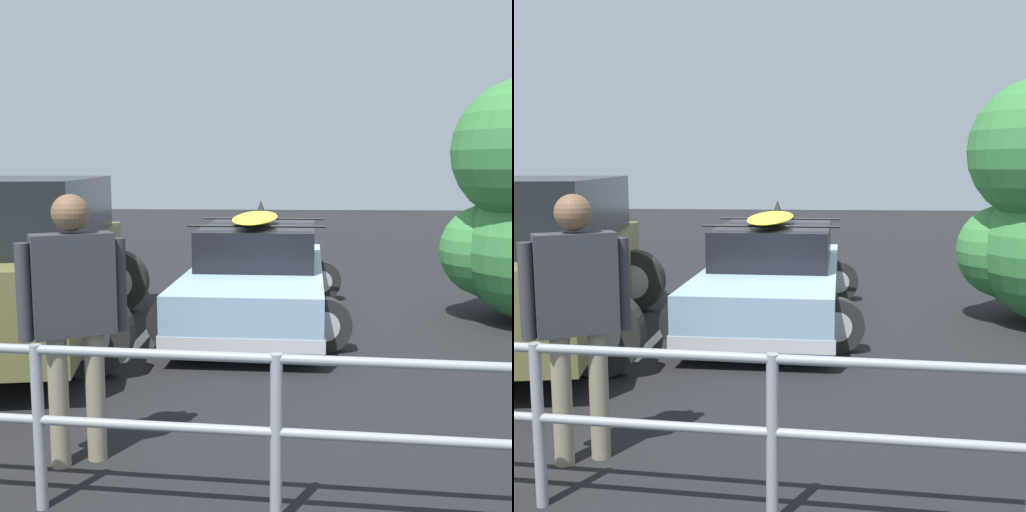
% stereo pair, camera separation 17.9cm
% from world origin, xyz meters
% --- Properties ---
extents(ground_plane, '(44.00, 44.00, 0.02)m').
position_xyz_m(ground_plane, '(0.00, 0.00, -0.01)').
color(ground_plane, black).
rests_on(ground_plane, ground).
extents(parking_stripe, '(0.12, 3.90, 0.00)m').
position_xyz_m(parking_stripe, '(1.75, 0.16, 0.00)').
color(parking_stripe, silver).
rests_on(parking_stripe, ground).
extents(sedan_car, '(2.36, 4.51, 1.54)m').
position_xyz_m(sedan_car, '(0.41, 0.12, 0.60)').
color(sedan_car, '#8CADC6').
rests_on(sedan_car, ground).
extents(suv_car, '(3.18, 5.08, 1.90)m').
position_xyz_m(suv_car, '(3.08, 1.31, 0.99)').
color(suv_car, brown).
rests_on(suv_car, ground).
extents(person_bystander, '(0.64, 0.45, 1.85)m').
position_xyz_m(person_bystander, '(1.42, 4.36, 1.11)').
color(person_bystander, gray).
rests_on(person_bystander, ground).
extents(railing_fence, '(8.47, 0.65, 1.01)m').
position_xyz_m(railing_fence, '(0.04, 5.07, 0.66)').
color(railing_fence, gray).
rests_on(railing_fence, ground).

